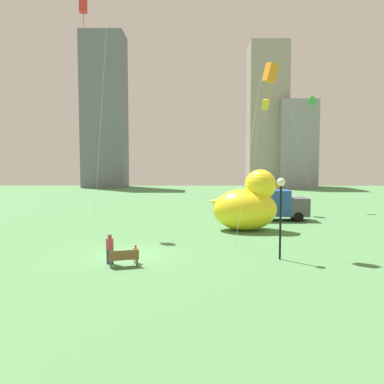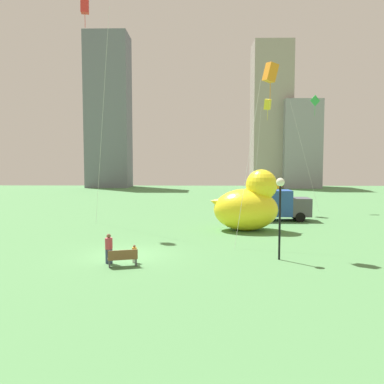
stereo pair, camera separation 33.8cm
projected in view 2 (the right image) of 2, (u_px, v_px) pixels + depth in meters
The scene contains 12 objects.
ground_plane at pixel (128, 255), 22.66m from camera, with size 140.00×140.00×0.00m, color #4E864D.
park_bench at pixel (123, 258), 20.09m from camera, with size 1.59×0.85×0.90m.
person_adult at pixel (109, 247), 20.69m from camera, with size 0.40×0.40×1.62m.
person_child at pixel (134, 253), 20.90m from camera, with size 0.24×0.24×0.98m.
giant_inflatable_duck at pixel (248, 205), 30.88m from camera, with size 5.89×3.78×4.88m.
lamppost at pixel (280, 197), 21.36m from camera, with size 0.46×0.46×4.57m.
box_truck at pixel (274, 205), 36.36m from camera, with size 6.25×2.52×2.85m.
city_skyline at pixel (218, 123), 85.95m from camera, with size 50.65×11.23×33.41m.
kite_red at pixel (85, 8), 31.57m from camera, with size 2.38×2.38×18.69m.
kite_orange at pixel (270, 74), 23.76m from camera, with size 2.66×2.55×11.55m.
kite_green at pixel (314, 106), 44.13m from camera, with size 3.46×3.05×13.14m.
kite_yellow at pixel (267, 105), 42.05m from camera, with size 2.01×2.10×12.38m.
Camera 2 is at (4.23, -22.24, 5.38)m, focal length 36.26 mm.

